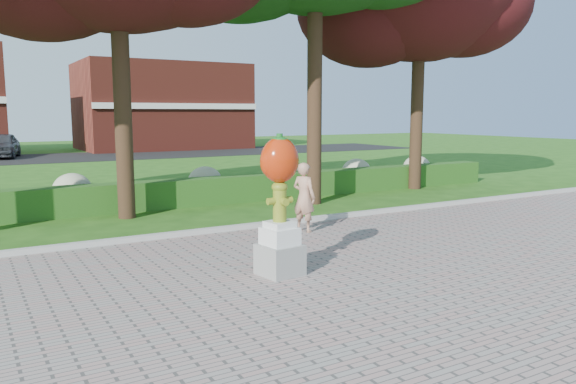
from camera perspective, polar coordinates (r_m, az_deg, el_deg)
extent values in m
plane|color=#225014|center=(10.65, 2.92, -6.80)|extent=(100.00, 100.00, 0.00)
cube|color=gray|center=(7.77, 19.72, -12.81)|extent=(40.00, 14.00, 0.04)
cube|color=#ADADA5|center=(13.17, -4.25, -3.58)|extent=(40.00, 0.18, 0.15)
cube|color=#1A4D16|center=(16.75, -10.30, -0.06)|extent=(24.00, 0.70, 0.80)
ellipsoid|color=#9FA981|center=(16.95, -21.05, 0.13)|extent=(1.10, 1.10, 0.99)
ellipsoid|color=#9FA981|center=(18.02, -8.42, 1.02)|extent=(1.10, 1.10, 0.99)
ellipsoid|color=#9FA981|center=(19.33, -0.14, 1.58)|extent=(1.10, 1.10, 0.99)
ellipsoid|color=#9FA981|center=(20.99, 6.96, 2.04)|extent=(1.10, 1.10, 0.99)
ellipsoid|color=#9FA981|center=(22.92, 12.95, 2.40)|extent=(1.10, 1.10, 0.99)
cube|color=black|center=(37.13, -21.52, 3.29)|extent=(50.00, 8.00, 0.02)
cube|color=maroon|center=(44.74, -12.69, 8.46)|extent=(12.00, 8.00, 6.40)
cylinder|color=black|center=(15.05, -16.48, 9.07)|extent=(0.44, 0.44, 6.16)
cylinder|color=black|center=(16.84, 2.72, 11.15)|extent=(0.44, 0.44, 7.28)
cylinder|color=black|center=(20.70, 12.97, 8.44)|extent=(0.44, 0.44, 5.88)
ellipsoid|color=black|center=(20.62, 8.24, 17.95)|extent=(5.04, 5.04, 4.03)
ellipsoid|color=black|center=(21.63, 17.46, 17.77)|extent=(4.62, 4.62, 3.70)
cube|color=gray|center=(9.44, -0.84, -6.87)|extent=(0.72, 0.72, 0.51)
cube|color=silver|center=(9.34, -0.84, -4.49)|extent=(0.58, 0.58, 0.29)
cube|color=silver|center=(9.30, -0.84, -3.32)|extent=(0.46, 0.46, 0.10)
cylinder|color=olive|center=(9.24, -0.85, -1.25)|extent=(0.23, 0.23, 0.58)
ellipsoid|color=olive|center=(9.20, -0.85, 0.52)|extent=(0.27, 0.27, 0.19)
cylinder|color=olive|center=(9.15, -1.75, -0.96)|extent=(0.12, 0.11, 0.11)
cylinder|color=olive|center=(9.31, 0.03, -0.80)|extent=(0.12, 0.11, 0.11)
cylinder|color=olive|center=(9.10, -0.37, -1.01)|extent=(0.12, 0.12, 0.12)
cylinder|color=olive|center=(9.19, -0.85, 1.02)|extent=(0.08, 0.08, 0.05)
ellipsoid|color=#B72A09|center=(9.15, -0.86, 3.26)|extent=(0.64, 0.58, 0.75)
ellipsoid|color=#B72A09|center=(9.06, -1.88, 3.08)|extent=(0.32, 0.32, 0.47)
ellipsoid|color=#B72A09|center=(9.24, 0.14, 3.18)|extent=(0.32, 0.32, 0.47)
cylinder|color=#16631E|center=(9.13, -0.86, 5.58)|extent=(0.10, 0.10, 0.12)
ellipsoid|color=#16631E|center=(9.13, -0.86, 5.38)|extent=(0.25, 0.25, 0.08)
imported|color=tan|center=(12.71, 1.64, -0.53)|extent=(0.57, 0.68, 1.58)
imported|color=#3F4147|center=(38.28, -27.12, 4.26)|extent=(2.66, 4.78, 1.54)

